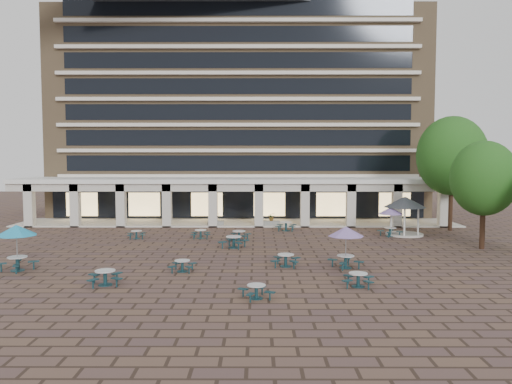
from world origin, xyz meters
TOP-DOWN VIEW (x-y plane):
  - ground at (0.00, 0.00)m, footprint 120.00×120.00m
  - apartment_building at (0.00, 25.47)m, footprint 40.00×15.50m
  - retail_arcade at (0.00, 14.80)m, footprint 42.00×6.60m
  - picnic_table_0 at (-5.65, -8.55)m, footprint 1.98×1.98m
  - picnic_table_1 at (1.94, -10.92)m, footprint 1.74×1.74m
  - picnic_table_2 at (6.99, -8.81)m, footprint 1.78×1.78m
  - picnic_table_4 at (-11.59, -5.38)m, footprint 2.25×2.25m
  - picnic_table_5 at (-2.23, -5.57)m, footprint 1.52×1.52m
  - picnic_table_6 at (7.10, -4.63)m, footprint 2.08×2.08m
  - picnic_table_7 at (3.65, -4.26)m, footprint 1.84×1.84m
  - picnic_table_8 at (-2.51, 5.87)m, footprint 1.64×1.64m
  - picnic_table_9 at (-7.55, 5.71)m, footprint 1.64×1.64m
  - picnic_table_10 at (0.30, 1.78)m, footprint 2.23×2.23m
  - picnic_table_11 at (12.75, 6.95)m, footprint 2.04×2.04m
  - picnic_table_12 at (0.56, 4.98)m, footprint 1.89×1.89m
  - picnic_table_13 at (4.47, 10.00)m, footprint 1.94×1.94m
  - gazebo at (14.09, 7.58)m, footprint 3.39×3.39m
  - tree_east_a at (17.72, 1.48)m, footprint 4.54×4.54m
  - tree_east_c at (18.89, 10.31)m, footprint 5.99×5.99m
  - planter_left at (-1.89, 12.90)m, footprint 1.50×0.78m
  - planter_right at (3.29, 12.90)m, footprint 1.50×0.72m

SIDE VIEW (x-z plane):
  - ground at x=0.00m, z-range 0.00..0.00m
  - picnic_table_9 at x=-7.55m, z-range 0.06..0.70m
  - picnic_table_1 at x=1.94m, z-range 0.06..0.71m
  - picnic_table_5 at x=-2.23m, z-range 0.06..0.71m
  - picnic_table_2 at x=6.99m, z-range 0.07..0.76m
  - picnic_table_8 at x=-2.51m, z-range 0.07..0.76m
  - picnic_table_7 at x=3.65m, z-range 0.07..0.81m
  - picnic_table_12 at x=0.56m, z-range 0.07..0.82m
  - picnic_table_0 at x=-5.65m, z-range 0.07..0.83m
  - picnic_table_13 at x=4.47m, z-range 0.08..0.86m
  - picnic_table_10 at x=0.30m, z-range 0.08..0.91m
  - planter_right at x=3.29m, z-range -0.13..1.13m
  - planter_left at x=-1.89m, z-range -0.12..1.16m
  - picnic_table_11 at x=12.75m, z-range 0.82..3.18m
  - picnic_table_6 at x=7.10m, z-range 0.84..3.25m
  - picnic_table_4 at x=-11.59m, z-range 0.91..3.50m
  - gazebo at x=14.09m, z-range 0.80..3.96m
  - retail_arcade at x=0.00m, z-range 0.80..5.20m
  - tree_east_a at x=17.72m, z-range 1.16..8.73m
  - tree_east_c at x=18.89m, z-range 1.53..11.51m
  - apartment_building at x=0.00m, z-range 0.00..25.20m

